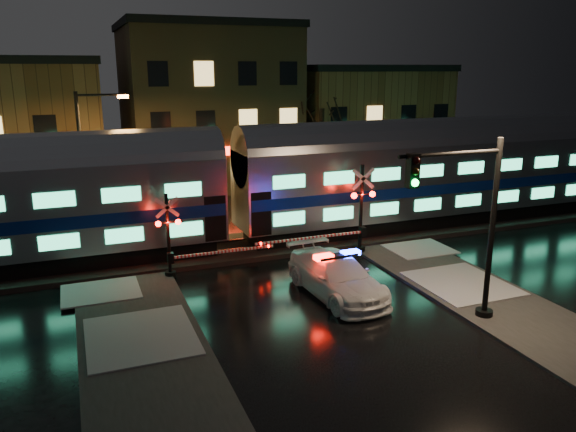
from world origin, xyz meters
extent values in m
plane|color=black|center=(0.00, 0.00, 0.00)|extent=(120.00, 120.00, 0.00)
cube|color=black|center=(0.00, 5.00, 0.12)|extent=(90.00, 4.20, 0.24)
cube|color=#2D2D2D|center=(-6.50, -6.00, 0.06)|extent=(4.00, 20.00, 0.12)
cube|color=#2D2D2D|center=(6.50, -6.00, 0.06)|extent=(4.00, 20.00, 0.12)
cube|color=brown|center=(2.00, 22.50, 5.75)|extent=(12.00, 11.00, 11.50)
cube|color=brown|center=(15.00, 22.00, 4.25)|extent=(12.00, 10.00, 8.50)
cube|color=black|center=(11.85, 5.00, 0.64)|extent=(24.00, 2.40, 0.80)
cube|color=#B7BAC1|center=(11.85, 5.00, 2.94)|extent=(25.00, 3.05, 3.80)
cube|color=navy|center=(11.85, 5.00, 2.54)|extent=(24.75, 3.09, 0.55)
cube|color=#3CE69E|center=(11.85, 3.45, 1.79)|extent=(21.00, 0.05, 0.62)
cube|color=#3CE69E|center=(11.85, 3.45, 3.59)|extent=(21.00, 0.05, 0.62)
cylinder|color=#B7BAC1|center=(11.85, 5.00, 4.64)|extent=(25.00, 3.05, 3.05)
imported|color=white|center=(1.25, -1.95, 0.80)|extent=(2.58, 5.66, 1.61)
cube|color=black|center=(1.25, -1.95, 1.65)|extent=(1.70, 0.53, 0.11)
cube|color=#FF0C05|center=(0.65, -1.98, 1.69)|extent=(0.76, 0.42, 0.19)
cube|color=#1426FF|center=(1.85, -1.91, 1.69)|extent=(0.76, 0.42, 0.19)
cylinder|color=black|center=(4.64, 2.40, 0.16)|extent=(0.55, 0.55, 0.33)
cylinder|color=black|center=(4.64, 2.40, 2.18)|extent=(0.17, 0.17, 4.37)
sphere|color=#FF0C05|center=(4.15, 2.22, 2.95)|extent=(0.28, 0.28, 0.28)
sphere|color=#FF0C05|center=(5.14, 2.22, 2.95)|extent=(0.28, 0.28, 0.28)
cube|color=white|center=(1.92, 2.15, 1.15)|extent=(5.46, 0.10, 0.10)
cube|color=black|center=(4.64, 2.15, 1.15)|extent=(0.25, 0.30, 0.45)
cylinder|color=black|center=(-4.57, 2.40, 0.14)|extent=(0.46, 0.46, 0.28)
cylinder|color=black|center=(-4.57, 2.40, 1.85)|extent=(0.15, 0.15, 3.70)
sphere|color=#FF0C05|center=(-4.99, 2.22, 2.50)|extent=(0.24, 0.24, 0.24)
sphere|color=#FF0C05|center=(-4.16, 2.22, 2.50)|extent=(0.24, 0.24, 0.24)
cube|color=white|center=(-2.26, 2.15, 0.97)|extent=(4.63, 0.10, 0.10)
cube|color=black|center=(-4.57, 2.15, 0.97)|extent=(0.25, 0.30, 0.45)
cylinder|color=black|center=(5.29, -5.81, 0.16)|extent=(0.61, 0.61, 0.33)
cylinder|color=black|center=(5.29, -5.81, 3.27)|extent=(0.20, 0.20, 6.53)
cylinder|color=black|center=(3.32, -5.81, 6.10)|extent=(3.92, 0.13, 0.13)
cube|color=black|center=(1.80, -5.96, 5.66)|extent=(0.35, 0.30, 1.09)
sphere|color=#0CFF3F|center=(1.80, -6.12, 5.32)|extent=(0.24, 0.24, 0.24)
cylinder|color=black|center=(-7.62, 9.00, 3.84)|extent=(0.19, 0.19, 7.67)
cylinder|color=black|center=(-6.47, 9.00, 7.48)|extent=(2.30, 0.12, 0.12)
cube|color=orange|center=(-5.41, 9.00, 7.39)|extent=(0.53, 0.27, 0.17)
camera|label=1|loc=(-8.11, -20.64, 8.78)|focal=35.00mm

